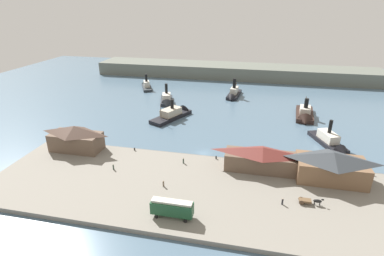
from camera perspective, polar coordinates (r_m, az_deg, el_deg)
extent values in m
plane|color=slate|center=(100.16, 2.28, -4.81)|extent=(320.00, 320.00, 0.00)
cube|color=gray|center=(81.35, -0.52, -11.52)|extent=(110.00, 36.00, 1.20)
cube|color=#666159|center=(96.79, 1.90, -5.52)|extent=(110.00, 0.80, 1.00)
cube|color=brown|center=(105.59, -21.05, -2.43)|extent=(16.40, 7.50, 5.80)
pyramid|color=#473328|center=(103.95, -21.38, -0.32)|extent=(16.73, 7.87, 2.67)
cube|color=brown|center=(89.91, 13.06, -6.22)|extent=(21.10, 7.17, 5.02)
pyramid|color=maroon|center=(88.27, 13.27, -4.21)|extent=(21.52, 7.52, 2.06)
cube|color=brown|center=(91.03, 24.75, -7.22)|extent=(17.94, 9.69, 5.85)
pyramid|color=#33383D|center=(89.17, 25.19, -4.91)|extent=(18.30, 10.17, 2.43)
cube|color=#1E4C2D|center=(70.27, -3.80, -14.91)|extent=(9.65, 2.60, 2.98)
cube|color=beige|center=(69.22, -3.84, -13.77)|extent=(9.27, 1.82, 0.50)
cylinder|color=black|center=(71.77, -0.77, -15.89)|extent=(0.90, 0.18, 0.90)
cylinder|color=black|center=(69.82, -1.27, -17.19)|extent=(0.90, 0.18, 0.90)
cylinder|color=black|center=(73.28, -6.11, -15.10)|extent=(0.90, 0.18, 0.90)
cylinder|color=black|center=(71.37, -6.78, -16.34)|extent=(0.90, 0.18, 0.90)
cube|color=brown|center=(79.85, 20.61, -12.71)|extent=(2.84, 1.56, 0.50)
cylinder|color=#4C3828|center=(80.48, 19.91, -12.50)|extent=(1.20, 0.10, 1.20)
cylinder|color=#4C3828|center=(79.21, 20.03, -13.15)|extent=(1.20, 0.10, 1.20)
ellipsoid|color=black|center=(80.25, 22.67, -12.65)|extent=(2.00, 0.70, 0.90)
ellipsoid|color=black|center=(80.18, 23.52, -12.35)|extent=(0.70, 0.32, 0.44)
cylinder|color=black|center=(80.87, 23.01, -12.93)|extent=(0.16, 0.16, 1.00)
cylinder|color=black|center=(80.55, 23.05, -13.09)|extent=(0.16, 0.16, 1.00)
cylinder|color=black|center=(80.62, 22.15, -12.90)|extent=(0.16, 0.16, 1.00)
cylinder|color=black|center=(80.30, 22.20, -13.06)|extent=(0.16, 0.16, 1.00)
cylinder|color=#3D4C42|center=(91.26, -14.66, -7.20)|extent=(0.43, 0.43, 1.49)
sphere|color=#CCA889|center=(90.84, -14.72, -6.72)|extent=(0.27, 0.27, 0.27)
cylinder|color=#3D4C42|center=(91.58, -1.65, -6.26)|extent=(0.44, 0.44, 1.51)
sphere|color=#CCA889|center=(91.14, -1.65, -5.77)|extent=(0.28, 0.28, 0.28)
cylinder|color=#232328|center=(77.84, 16.75, -13.25)|extent=(0.43, 0.43, 1.47)
sphere|color=#CCA889|center=(77.34, 16.82, -12.72)|extent=(0.27, 0.27, 0.27)
cylinder|color=#6B5B4C|center=(81.34, -5.43, -10.49)|extent=(0.44, 0.44, 1.51)
sphere|color=#CCA889|center=(80.85, -5.46, -9.96)|extent=(0.28, 0.28, 0.28)
cylinder|color=black|center=(100.94, -10.83, -3.95)|extent=(0.44, 0.44, 0.90)
cylinder|color=black|center=(99.81, 31.00, -7.44)|extent=(0.44, 0.44, 0.90)
cylinder|color=black|center=(94.40, 4.59, -5.58)|extent=(0.44, 0.44, 0.90)
cube|color=black|center=(140.16, 20.52, 2.43)|extent=(8.82, 19.51, 1.83)
cone|color=black|center=(131.28, 20.60, 1.06)|extent=(6.59, 4.01, 6.29)
cube|color=beige|center=(139.46, 20.64, 3.27)|extent=(4.94, 7.78, 2.51)
cylinder|color=black|center=(137.42, 20.84, 4.41)|extent=(1.73, 1.73, 4.08)
cylinder|color=brown|center=(144.39, 20.69, 4.57)|extent=(0.24, 0.24, 5.63)
cube|color=black|center=(129.27, -3.97, 2.14)|extent=(14.55, 21.40, 1.55)
cone|color=black|center=(136.67, -1.10, 3.37)|extent=(6.71, 5.79, 5.66)
cube|color=#B2A893|center=(128.49, -4.00, 3.07)|extent=(8.25, 10.22, 2.91)
cylinder|color=black|center=(127.96, -3.80, 4.59)|extent=(1.42, 1.42, 3.81)
cylinder|color=brown|center=(123.61, -5.92, 3.06)|extent=(0.24, 0.24, 6.47)
cube|color=black|center=(116.37, 24.21, -2.42)|extent=(11.49, 18.39, 1.45)
cone|color=black|center=(109.94, 26.60, -4.34)|extent=(5.70, 4.74, 4.88)
cube|color=silver|center=(115.52, 24.38, -1.45)|extent=(6.64, 9.10, 2.91)
cylinder|color=black|center=(114.05, 24.72, 0.26)|extent=(1.21, 1.21, 4.64)
cube|color=#23282D|center=(150.65, -4.81, 5.18)|extent=(9.73, 15.46, 1.58)
cone|color=#23282D|center=(143.81, -4.82, 4.31)|extent=(5.78, 3.99, 5.25)
cube|color=silver|center=(150.00, -4.84, 5.97)|extent=(5.51, 7.15, 2.74)
cylinder|color=black|center=(150.06, -4.89, 7.46)|extent=(1.36, 1.36, 4.74)
cube|color=black|center=(161.52, 7.96, 6.28)|extent=(6.99, 17.27, 1.59)
cone|color=black|center=(153.61, 7.36, 5.43)|extent=(5.04, 3.50, 4.75)
cube|color=beige|center=(160.87, 8.01, 7.08)|extent=(3.98, 7.96, 3.12)
cylinder|color=black|center=(159.06, 8.03, 8.39)|extent=(1.72, 1.72, 4.89)
cylinder|color=brown|center=(165.51, 8.35, 7.71)|extent=(0.24, 0.24, 4.24)
cube|color=#23282D|center=(176.28, -8.56, 7.61)|extent=(11.05, 16.57, 1.27)
cone|color=#23282D|center=(184.05, -8.77, 8.25)|extent=(5.05, 4.41, 4.22)
cube|color=beige|center=(175.74, -8.60, 8.27)|extent=(5.32, 6.94, 2.97)
cylinder|color=black|center=(174.50, -8.66, 9.38)|extent=(1.33, 1.33, 4.20)
cube|color=#60665B|center=(202.44, 7.92, 10.62)|extent=(180.00, 24.00, 8.00)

